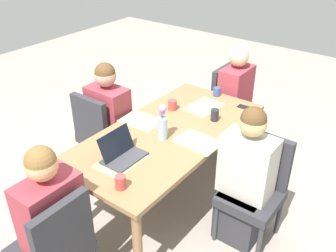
{
  "coord_description": "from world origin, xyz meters",
  "views": [
    {
      "loc": [
        2.18,
        1.64,
        2.38
      ],
      "look_at": [
        0.0,
        0.0,
        0.8
      ],
      "focal_mm": 39.86,
      "sensor_mm": 36.0,
      "label": 1
    }
  ],
  "objects_px": {
    "person_far_right_near": "(245,184)",
    "coffee_mug_centre_right": "(217,92)",
    "laptop_head_right_left_near": "(122,153)",
    "phone_black": "(246,108)",
    "chair_head_left_left_mid": "(231,103)",
    "chair_far_right_near": "(256,184)",
    "dining_table": "(168,139)",
    "chair_head_right_left_near": "(56,245)",
    "person_head_right_left_near": "(55,232)",
    "chair_near_left_far": "(100,131)",
    "person_head_left_left_mid": "(234,104)",
    "person_near_left_far": "(110,127)",
    "coffee_mug_centre_left": "(172,105)",
    "coffee_mug_near_right": "(121,182)",
    "coffee_mug_near_left": "(215,115)",
    "flower_vase": "(162,122)"
  },
  "relations": [
    {
      "from": "person_far_right_near",
      "to": "coffee_mug_near_left",
      "type": "xyz_separation_m",
      "value": [
        -0.39,
        -0.52,
        0.27
      ]
    },
    {
      "from": "chair_head_right_left_near",
      "to": "chair_head_left_left_mid",
      "type": "relative_size",
      "value": 1.0
    },
    {
      "from": "chair_head_left_left_mid",
      "to": "chair_far_right_near",
      "type": "relative_size",
      "value": 1.0
    },
    {
      "from": "coffee_mug_near_left",
      "to": "chair_near_left_far",
      "type": "bearing_deg",
      "value": -64.79
    },
    {
      "from": "chair_far_right_near",
      "to": "person_far_right_near",
      "type": "xyz_separation_m",
      "value": [
        0.07,
        -0.06,
        0.03
      ]
    },
    {
      "from": "chair_near_left_far",
      "to": "chair_head_right_left_near",
      "type": "bearing_deg",
      "value": 34.4
    },
    {
      "from": "chair_head_right_left_near",
      "to": "coffee_mug_centre_right",
      "type": "distance_m",
      "value": 2.14
    },
    {
      "from": "chair_head_right_left_near",
      "to": "coffee_mug_centre_right",
      "type": "bearing_deg",
      "value": -178.32
    },
    {
      "from": "person_far_right_near",
      "to": "coffee_mug_near_right",
      "type": "height_order",
      "value": "person_far_right_near"
    },
    {
      "from": "dining_table",
      "to": "coffee_mug_near_right",
      "type": "xyz_separation_m",
      "value": [
        0.79,
        0.2,
        0.13
      ]
    },
    {
      "from": "chair_head_left_left_mid",
      "to": "person_head_left_left_mid",
      "type": "bearing_deg",
      "value": 51.24
    },
    {
      "from": "chair_far_right_near",
      "to": "coffee_mug_near_left",
      "type": "distance_m",
      "value": 0.73
    },
    {
      "from": "laptop_head_right_left_near",
      "to": "coffee_mug_centre_left",
      "type": "relative_size",
      "value": 3.46
    },
    {
      "from": "phone_black",
      "to": "coffee_mug_near_left",
      "type": "bearing_deg",
      "value": -107.25
    },
    {
      "from": "chair_head_right_left_near",
      "to": "laptop_head_right_left_near",
      "type": "height_order",
      "value": "laptop_head_right_left_near"
    },
    {
      "from": "coffee_mug_centre_left",
      "to": "phone_black",
      "type": "xyz_separation_m",
      "value": [
        -0.44,
        0.54,
        -0.04
      ]
    },
    {
      "from": "laptop_head_right_left_near",
      "to": "phone_black",
      "type": "distance_m",
      "value": 1.37
    },
    {
      "from": "person_near_left_far",
      "to": "flower_vase",
      "type": "relative_size",
      "value": 3.8
    },
    {
      "from": "dining_table",
      "to": "person_head_left_left_mid",
      "type": "bearing_deg",
      "value": 179.25
    },
    {
      "from": "person_head_right_left_near",
      "to": "laptop_head_right_left_near",
      "type": "distance_m",
      "value": 0.72
    },
    {
      "from": "dining_table",
      "to": "person_far_right_near",
      "type": "bearing_deg",
      "value": 91.15
    },
    {
      "from": "chair_near_left_far",
      "to": "coffee_mug_near_left",
      "type": "height_order",
      "value": "chair_near_left_far"
    },
    {
      "from": "chair_head_right_left_near",
      "to": "coffee_mug_centre_right",
      "type": "height_order",
      "value": "chair_head_right_left_near"
    },
    {
      "from": "phone_black",
      "to": "coffee_mug_near_right",
      "type": "bearing_deg",
      "value": -95.61
    },
    {
      "from": "person_head_right_left_near",
      "to": "coffee_mug_centre_left",
      "type": "bearing_deg",
      "value": -173.76
    },
    {
      "from": "dining_table",
      "to": "chair_head_right_left_near",
      "type": "bearing_deg",
      "value": 1.63
    },
    {
      "from": "person_head_right_left_near",
      "to": "chair_far_right_near",
      "type": "relative_size",
      "value": 1.33
    },
    {
      "from": "person_head_right_left_near",
      "to": "chair_near_left_far",
      "type": "xyz_separation_m",
      "value": [
        -1.13,
        -0.74,
        -0.03
      ]
    },
    {
      "from": "person_head_left_left_mid",
      "to": "coffee_mug_near_left",
      "type": "xyz_separation_m",
      "value": [
        0.8,
        0.2,
        0.27
      ]
    },
    {
      "from": "person_far_right_near",
      "to": "coffee_mug_centre_right",
      "type": "xyz_separation_m",
      "value": [
        -0.84,
        -0.77,
        0.26
      ]
    },
    {
      "from": "person_head_left_left_mid",
      "to": "person_far_right_near",
      "type": "bearing_deg",
      "value": 31.58
    },
    {
      "from": "chair_head_left_left_mid",
      "to": "coffee_mug_centre_left",
      "type": "xyz_separation_m",
      "value": [
        0.91,
        -0.15,
        0.29
      ]
    },
    {
      "from": "person_head_left_left_mid",
      "to": "person_near_left_far",
      "type": "xyz_separation_m",
      "value": [
        1.19,
        -0.74,
        0.0
      ]
    },
    {
      "from": "person_head_left_left_mid",
      "to": "coffee_mug_near_left",
      "type": "distance_m",
      "value": 0.87
    },
    {
      "from": "person_near_left_far",
      "to": "person_head_right_left_near",
      "type": "bearing_deg",
      "value": 29.45
    },
    {
      "from": "dining_table",
      "to": "phone_black",
      "type": "distance_m",
      "value": 0.86
    },
    {
      "from": "phone_black",
      "to": "chair_near_left_far",
      "type": "bearing_deg",
      "value": -143.06
    },
    {
      "from": "person_head_left_left_mid",
      "to": "phone_black",
      "type": "height_order",
      "value": "person_head_left_left_mid"
    },
    {
      "from": "person_head_left_left_mid",
      "to": "coffee_mug_centre_right",
      "type": "xyz_separation_m",
      "value": [
        0.34,
        -0.04,
        0.26
      ]
    },
    {
      "from": "person_far_right_near",
      "to": "person_near_left_far",
      "type": "bearing_deg",
      "value": -89.69
    },
    {
      "from": "dining_table",
      "to": "person_head_left_left_mid",
      "type": "relative_size",
      "value": 1.57
    },
    {
      "from": "chair_head_left_left_mid",
      "to": "laptop_head_right_left_near",
      "type": "relative_size",
      "value": 2.81
    },
    {
      "from": "person_head_right_left_near",
      "to": "person_near_left_far",
      "type": "relative_size",
      "value": 1.0
    },
    {
      "from": "chair_head_left_left_mid",
      "to": "chair_far_right_near",
      "type": "xyz_separation_m",
      "value": [
        1.17,
        0.86,
        0.0
      ]
    },
    {
      "from": "chair_head_left_left_mid",
      "to": "laptop_head_right_left_near",
      "type": "height_order",
      "value": "laptop_head_right_left_near"
    },
    {
      "from": "dining_table",
      "to": "person_head_right_left_near",
      "type": "height_order",
      "value": "person_head_right_left_near"
    },
    {
      "from": "chair_far_right_near",
      "to": "coffee_mug_centre_left",
      "type": "xyz_separation_m",
      "value": [
        -0.26,
        -1.01,
        0.29
      ]
    },
    {
      "from": "person_near_left_far",
      "to": "coffee_mug_centre_right",
      "type": "distance_m",
      "value": 1.13
    },
    {
      "from": "person_near_left_far",
      "to": "laptop_head_right_left_near",
      "type": "xyz_separation_m",
      "value": [
        0.54,
        0.68,
        0.26
      ]
    },
    {
      "from": "chair_far_right_near",
      "to": "flower_vase",
      "type": "distance_m",
      "value": 0.89
    }
  ]
}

